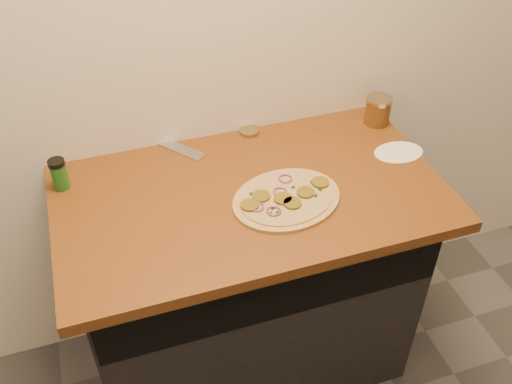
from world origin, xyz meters
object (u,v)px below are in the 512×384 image
object	(u,v)px
salsa_jar	(378,110)
pizza	(286,198)
chefs_knife	(155,138)
spice_shaker	(59,174)

from	to	relation	value
salsa_jar	pizza	bearing A→B (deg)	-146.73
chefs_knife	spice_shaker	xyz separation A→B (m)	(-0.32, -0.17, 0.05)
pizza	spice_shaker	bearing A→B (deg)	156.40
pizza	spice_shaker	xyz separation A→B (m)	(-0.64, 0.28, 0.04)
pizza	salsa_jar	size ratio (longest dim) A/B	3.93
chefs_knife	salsa_jar	distance (m)	0.79
spice_shaker	salsa_jar	bearing A→B (deg)	1.20
pizza	salsa_jar	bearing A→B (deg)	33.27
spice_shaker	pizza	bearing A→B (deg)	-23.60
pizza	spice_shaker	size ratio (longest dim) A/B	3.89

